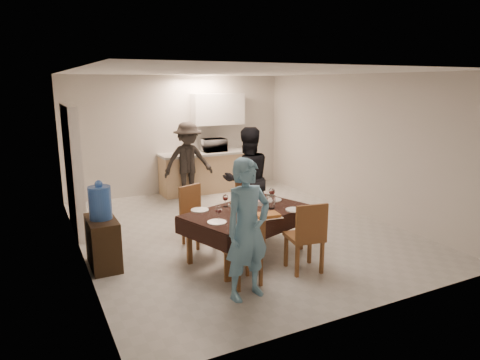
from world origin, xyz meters
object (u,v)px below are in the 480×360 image
object	(u,v)px
person_far	(247,179)
water_pitcher	(271,202)
dining_table	(247,213)
console	(103,243)
person_kitchen	(188,161)
savoury_tart	(267,215)
wine_bottle	(243,198)
person_near	(248,229)
microwave	(214,145)
water_jug	(100,203)

from	to	relation	value
person_far	water_pitcher	bearing A→B (deg)	83.14
dining_table	water_pitcher	bearing A→B (deg)	-26.65
console	person_kitchen	bearing A→B (deg)	50.86
savoury_tart	person_kitchen	world-z (taller)	person_kitchen
wine_bottle	console	bearing A→B (deg)	164.47
water_pitcher	person_near	distance (m)	1.35
person_far	person_near	bearing A→B (deg)	65.80
wine_bottle	person_near	distance (m)	1.21
savoury_tart	person_near	xyz separation A→B (m)	(-0.65, -0.67, 0.11)
dining_table	person_far	xyz separation A→B (m)	(0.55, 1.05, 0.22)
water_pitcher	savoury_tart	world-z (taller)	water_pitcher
console	person_near	world-z (taller)	person_near
savoury_tart	person_far	distance (m)	1.51
console	savoury_tart	size ratio (longest dim) A/B	1.98
microwave	person_kitchen	size ratio (longest dim) A/B	0.32
savoury_tart	person_far	world-z (taller)	person_far
person_far	dining_table	bearing A→B (deg)	65.80
water_pitcher	person_kitchen	bearing A→B (deg)	90.41
water_jug	person_kitchen	bearing A→B (deg)	50.86
dining_table	water_jug	size ratio (longest dim) A/B	4.49
person_near	water_pitcher	bearing A→B (deg)	38.54
wine_bottle	water_pitcher	world-z (taller)	wine_bottle
dining_table	microwave	bearing A→B (deg)	54.86
dining_table	water_jug	xyz separation A→B (m)	(-1.90, 0.56, 0.24)
dining_table	wine_bottle	bearing A→B (deg)	116.48
savoury_tart	person_kitchen	xyz separation A→B (m)	(0.23, 3.67, 0.12)
dining_table	water_pitcher	xyz separation A→B (m)	(0.35, -0.05, 0.13)
water_pitcher	microwave	bearing A→B (deg)	78.56
water_pitcher	person_near	size ratio (longest dim) A/B	0.12
wine_bottle	savoury_tart	bearing A→B (deg)	-70.77
water_jug	water_pitcher	world-z (taller)	water_jug
water_jug	microwave	world-z (taller)	microwave
water_pitcher	wine_bottle	bearing A→B (deg)	165.96
console	person_kitchen	world-z (taller)	person_kitchen
savoury_tart	wine_bottle	bearing A→B (deg)	109.23
microwave	console	bearing A→B (deg)	46.54
water_pitcher	person_kitchen	world-z (taller)	person_kitchen
wine_bottle	water_pitcher	bearing A→B (deg)	-14.04
person_kitchen	console	bearing A→B (deg)	-129.14
water_jug	wine_bottle	world-z (taller)	water_jug
water_jug	person_far	world-z (taller)	person_far
wine_bottle	savoury_tart	distance (m)	0.48
water_jug	person_kitchen	distance (m)	3.52
water_jug	person_far	xyz separation A→B (m)	(2.45, 0.49, -0.03)
console	water_pitcher	xyz separation A→B (m)	(2.25, -0.61, 0.44)
microwave	person_near	distance (m)	5.08
person_kitchen	water_jug	bearing A→B (deg)	-129.14
wine_bottle	dining_table	bearing A→B (deg)	-45.00
console	water_jug	xyz separation A→B (m)	(0.00, 0.00, 0.56)
water_jug	water_pitcher	xyz separation A→B (m)	(2.25, -0.61, -0.12)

